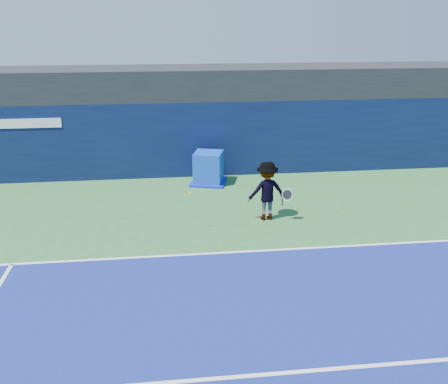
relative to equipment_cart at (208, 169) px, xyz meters
The scene contains 8 objects.
ground 9.17m from the equipment_cart, 94.69° to the right, with size 80.00×80.00×0.00m, color #306A33.
baseline 6.19m from the equipment_cart, 96.97° to the right, with size 24.00×0.10×0.01m, color white.
service_line 11.16m from the equipment_cart, 93.85° to the right, with size 24.00×0.10×0.01m, color white.
stadium_band 3.93m from the equipment_cart, 107.49° to the left, with size 36.00×3.00×1.20m, color black.
back_wall_assembly 1.83m from the equipment_cart, 118.69° to the left, with size 36.00×1.03×3.00m.
equipment_cart is the anchor object (origin of this frame).
tennis_player 4.14m from the equipment_cart, 68.51° to the right, with size 1.41×0.83×1.90m.
tennis_ball 4.67m from the equipment_cart, 101.91° to the right, with size 0.07×0.07×0.07m.
Camera 1 is at (-0.87, -9.29, 6.16)m, focal length 40.00 mm.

